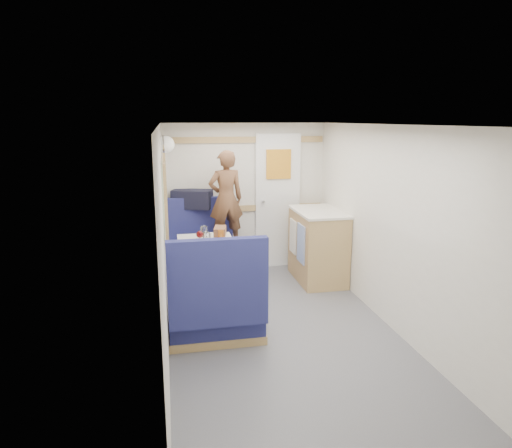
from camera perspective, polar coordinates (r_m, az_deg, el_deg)
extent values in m
plane|color=#515156|center=(4.48, 3.85, -14.29)|extent=(4.50, 4.50, 0.00)
plane|color=silver|center=(3.98, 4.30, 12.25)|extent=(4.50, 4.50, 0.00)
cube|color=silver|center=(6.27, -1.34, 3.36)|extent=(2.20, 0.02, 2.00)
cube|color=silver|center=(3.98, -11.43, -2.57)|extent=(0.02, 4.50, 2.00)
cube|color=silver|center=(4.52, 17.64, -1.04)|extent=(0.02, 4.50, 2.00)
cube|color=#A27B49|center=(6.27, -1.30, 1.98)|extent=(2.15, 0.02, 0.08)
cube|color=#A27B49|center=(6.16, -1.35, 10.49)|extent=(2.15, 0.02, 0.08)
cube|color=#A1AB91|center=(4.90, -11.34, 3.36)|extent=(0.04, 1.30, 0.72)
cube|color=white|center=(6.34, 2.72, 2.82)|extent=(0.62, 0.04, 1.86)
cube|color=gold|center=(6.24, 2.84, 7.47)|extent=(0.34, 0.03, 0.40)
cylinder|color=silver|center=(6.24, 0.87, 2.85)|extent=(0.04, 0.10, 0.04)
cube|color=white|center=(5.04, -6.17, -2.62)|extent=(0.62, 0.92, 0.04)
cylinder|color=silver|center=(5.14, -6.07, -6.38)|extent=(0.08, 0.08, 0.66)
cylinder|color=silver|center=(5.26, -5.98, -9.82)|extent=(0.36, 0.36, 0.03)
cube|color=#18184E|center=(5.94, -6.76, -4.99)|extent=(0.88, 0.50, 0.45)
cube|color=#18184E|center=(6.09, -7.08, -0.38)|extent=(0.88, 0.10, 0.80)
cube|color=#A27B49|center=(6.00, -6.71, -6.67)|extent=(0.90, 0.52, 0.08)
cube|color=#18184E|center=(4.45, -5.06, -11.28)|extent=(0.88, 0.50, 0.45)
cube|color=#18184E|center=(4.03, -4.74, -7.38)|extent=(0.88, 0.10, 0.80)
cube|color=#A27B49|center=(4.53, -5.01, -13.41)|extent=(0.90, 0.52, 0.08)
cube|color=#A27B49|center=(6.08, -7.17, 1.81)|extent=(0.90, 0.14, 0.04)
sphere|color=white|center=(5.69, -11.19, 9.74)|extent=(0.20, 0.20, 0.20)
cube|color=#A27B49|center=(5.92, 7.71, -2.78)|extent=(0.54, 0.90, 0.90)
cube|color=silver|center=(5.82, 7.85, 1.53)|extent=(0.56, 0.92, 0.03)
cube|color=#5972B2|center=(5.65, 5.64, -2.46)|extent=(0.01, 0.30, 0.48)
cube|color=silver|center=(5.98, 4.65, -1.56)|extent=(0.01, 0.28, 0.44)
imported|color=brown|center=(5.79, -3.78, 3.16)|extent=(0.48, 0.35, 1.23)
cube|color=black|center=(6.05, -7.99, 3.11)|extent=(0.56, 0.40, 0.24)
cube|color=white|center=(4.90, -5.63, -2.70)|extent=(0.36, 0.42, 0.02)
sphere|color=orange|center=(4.87, -4.34, -2.27)|extent=(0.07, 0.07, 0.07)
cube|color=#EBD188|center=(4.74, -5.17, -2.88)|extent=(0.11, 0.07, 0.04)
cylinder|color=white|center=(4.92, -7.01, -2.73)|extent=(0.06, 0.06, 0.01)
cylinder|color=white|center=(4.91, -7.03, -2.15)|extent=(0.01, 0.01, 0.10)
sphere|color=#430709|center=(4.89, -7.05, -1.30)|extent=(0.08, 0.08, 0.08)
cylinder|color=white|center=(4.65, -7.40, -3.05)|extent=(0.06, 0.06, 0.10)
cylinder|color=white|center=(5.31, -6.53, -0.92)|extent=(0.08, 0.08, 0.12)
cylinder|color=white|center=(5.05, -6.27, -1.67)|extent=(0.07, 0.07, 0.12)
cylinder|color=brown|center=(5.17, -4.41, -1.34)|extent=(0.07, 0.07, 0.10)
cylinder|color=black|center=(5.10, -5.89, -1.63)|extent=(0.04, 0.04, 0.10)
cylinder|color=silver|center=(5.08, -5.60, -1.64)|extent=(0.04, 0.04, 0.10)
cube|color=brown|center=(5.34, -4.51, -0.90)|extent=(0.17, 0.26, 0.10)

